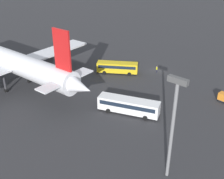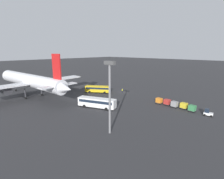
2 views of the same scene
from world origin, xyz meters
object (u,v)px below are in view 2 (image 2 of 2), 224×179
cargo_cart_orange (159,100)px  cargo_cart_green (192,108)px  baggage_tug (208,113)px  cargo_cart_grey (174,104)px  cargo_cart_yellow (184,106)px  worker_person (122,91)px  airplane (31,81)px  shuttle_bus_far (97,102)px  cargo_cart_red (167,102)px  shuttle_bus_near (98,89)px

cargo_cart_orange → cargo_cart_green: bearing=177.5°
baggage_tug → cargo_cart_grey: bearing=-12.2°
cargo_cart_yellow → cargo_cart_grey: same height
worker_person → cargo_cart_grey: size_ratio=0.81×
cargo_cart_grey → cargo_cart_green: bearing=177.6°
baggage_tug → worker_person: bearing=-16.3°
airplane → cargo_cart_green: size_ratio=24.45×
worker_person → shuttle_bus_far: bearing=108.9°
cargo_cart_yellow → cargo_cart_red: bearing=-0.3°
cargo_cart_green → airplane: bearing=26.1°
cargo_cart_green → cargo_cart_orange: bearing=-2.5°
shuttle_bus_far → worker_person: (7.45, -21.71, -1.07)m
airplane → cargo_cart_red: (-45.00, -27.07, -5.34)m
shuttle_bus_near → cargo_cart_green: (-39.34, -3.28, -0.65)m
cargo_cart_grey → cargo_cart_red: size_ratio=1.00×
baggage_tug → cargo_cart_green: size_ratio=1.20×
cargo_cart_red → worker_person: bearing=-8.6°
worker_person → cargo_cart_green: size_ratio=0.81×
shuttle_bus_far → worker_person: size_ratio=7.42×
airplane → shuttle_bus_far: bearing=-167.0°
cargo_cart_green → shuttle_bus_near: bearing=4.8°
airplane → shuttle_bus_far: 31.08m
cargo_cart_green → cargo_cart_yellow: size_ratio=1.00×
cargo_cart_grey → cargo_cart_red: 2.91m
worker_person → cargo_cart_grey: 26.19m
baggage_tug → worker_person: size_ratio=1.48×
cargo_cart_orange → cargo_cart_yellow: bearing=-178.1°
shuttle_bus_near → shuttle_bus_far: size_ratio=0.83×
baggage_tug → cargo_cart_grey: 10.26m
shuttle_bus_near → shuttle_bus_far: (-15.21, 14.13, 0.11)m
shuttle_bus_near → cargo_cart_green: shuttle_bus_near is taller
shuttle_bus_far → cargo_cart_green: bearing=-165.7°
worker_person → cargo_cart_orange: 20.52m
shuttle_bus_far → shuttle_bus_near: bearing=-64.4°
cargo_cart_yellow → cargo_cart_orange: size_ratio=1.00×
baggage_tug → worker_person: (36.11, -4.66, -0.07)m
airplane → cargo_cart_orange: (-42.15, -26.76, -5.34)m
shuttle_bus_near → cargo_cart_orange: size_ratio=4.98×
shuttle_bus_far → baggage_tug: 33.36m
baggage_tug → shuttle_bus_near: bearing=-5.1°
baggage_tug → shuttle_bus_far: bearing=21.8°
cargo_cart_yellow → cargo_cart_orange: (8.56, 0.28, 0.00)m
cargo_cart_grey → cargo_cart_red: bearing=-11.2°
cargo_cart_green → cargo_cart_grey: 5.71m
baggage_tug → cargo_cart_grey: size_ratio=1.20×
cargo_cart_green → worker_person: bearing=-7.8°
cargo_cart_green → cargo_cart_red: 8.60m
cargo_cart_grey → shuttle_bus_near: bearing=6.0°
shuttle_bus_near → cargo_cart_green: 39.48m
cargo_cart_yellow → cargo_cart_red: same height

